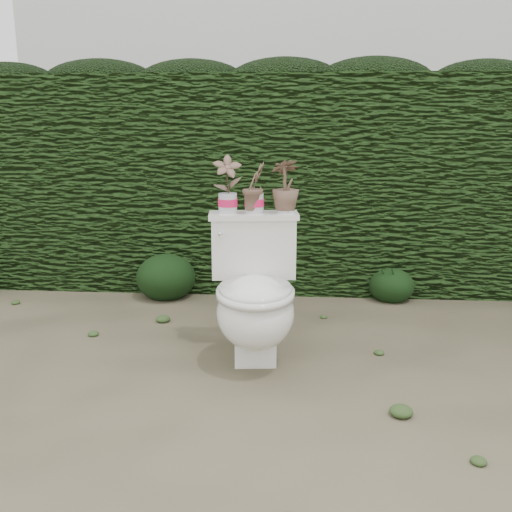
# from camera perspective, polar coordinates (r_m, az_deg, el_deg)

# --- Properties ---
(ground) EXTENTS (60.00, 60.00, 0.00)m
(ground) POSITION_cam_1_polar(r_m,az_deg,el_deg) (3.23, 2.07, -9.94)
(ground) COLOR #6F674C
(ground) RESTS_ON ground
(hedge) EXTENTS (8.00, 1.00, 1.60)m
(hedge) POSITION_cam_1_polar(r_m,az_deg,el_deg) (4.59, 2.93, 7.44)
(hedge) COLOR #254416
(hedge) RESTS_ON ground
(house_wall) EXTENTS (8.00, 3.50, 4.00)m
(house_wall) POSITION_cam_1_polar(r_m,az_deg,el_deg) (9.00, 7.75, 17.99)
(house_wall) COLOR silver
(house_wall) RESTS_ON ground
(toilet) EXTENTS (0.52, 0.72, 0.78)m
(toilet) POSITION_cam_1_polar(r_m,az_deg,el_deg) (3.07, -0.12, -4.15)
(toilet) COLOR white
(toilet) RESTS_ON ground
(potted_plant_left) EXTENTS (0.18, 0.14, 0.31)m
(potted_plant_left) POSITION_cam_1_polar(r_m,az_deg,el_deg) (3.18, -2.86, 7.05)
(potted_plant_left) COLOR #1E6225
(potted_plant_left) RESTS_ON toilet
(potted_plant_center) EXTENTS (0.17, 0.18, 0.27)m
(potted_plant_center) POSITION_cam_1_polar(r_m,az_deg,el_deg) (3.18, -0.17, 6.73)
(potted_plant_center) COLOR #1E6225
(potted_plant_center) RESTS_ON toilet
(potted_plant_right) EXTENTS (0.21, 0.21, 0.28)m
(potted_plant_right) POSITION_cam_1_polar(r_m,az_deg,el_deg) (3.19, 2.99, 6.85)
(potted_plant_right) COLOR #1E6225
(potted_plant_right) RESTS_ON toilet
(liriope_clump_1) EXTENTS (0.44, 0.44, 0.35)m
(liriope_clump_1) POSITION_cam_1_polar(r_m,az_deg,el_deg) (4.27, -9.01, -1.74)
(liriope_clump_1) COLOR black
(liriope_clump_1) RESTS_ON ground
(liriope_clump_2) EXTENTS (0.33, 0.33, 0.26)m
(liriope_clump_2) POSITION_cam_1_polar(r_m,az_deg,el_deg) (4.27, 13.40, -2.53)
(liriope_clump_2) COLOR black
(liriope_clump_2) RESTS_ON ground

